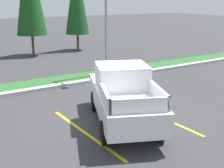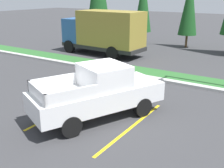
{
  "view_description": "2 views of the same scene",
  "coord_description": "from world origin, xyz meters",
  "px_view_note": "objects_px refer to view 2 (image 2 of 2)",
  "views": [
    {
      "loc": [
        -6.13,
        -9.43,
        4.41
      ],
      "look_at": [
        0.23,
        0.18,
        1.25
      ],
      "focal_mm": 51.24,
      "sensor_mm": 36.0,
      "label": 1
    },
    {
      "loc": [
        6.01,
        -8.76,
        4.7
      ],
      "look_at": [
        -0.16,
        0.77,
        0.92
      ],
      "focal_mm": 44.08,
      "sensor_mm": 36.0,
      "label": 2
    }
  ],
  "objects_px": {
    "pickup_truck_main": "(99,92)",
    "cypress_tree_center": "(189,5)",
    "cypress_tree_left_inner": "(143,3)",
    "cargo_truck_distant": "(104,31)"
  },
  "relations": [
    {
      "from": "pickup_truck_main",
      "to": "cypress_tree_center",
      "type": "xyz_separation_m",
      "value": [
        -1.92,
        16.19,
        2.66
      ]
    },
    {
      "from": "cargo_truck_distant",
      "to": "cypress_tree_left_inner",
      "type": "height_order",
      "value": "cypress_tree_left_inner"
    },
    {
      "from": "cargo_truck_distant",
      "to": "pickup_truck_main",
      "type": "bearing_deg",
      "value": -56.42
    },
    {
      "from": "cargo_truck_distant",
      "to": "cypress_tree_center",
      "type": "distance_m",
      "value": 8.12
    },
    {
      "from": "pickup_truck_main",
      "to": "cypress_tree_left_inner",
      "type": "relative_size",
      "value": 0.87
    },
    {
      "from": "cargo_truck_distant",
      "to": "cypress_tree_center",
      "type": "bearing_deg",
      "value": 55.09
    },
    {
      "from": "pickup_truck_main",
      "to": "cypress_tree_center",
      "type": "distance_m",
      "value": 16.52
    },
    {
      "from": "cypress_tree_center",
      "to": "cypress_tree_left_inner",
      "type": "bearing_deg",
      "value": -175.31
    },
    {
      "from": "pickup_truck_main",
      "to": "cypress_tree_center",
      "type": "height_order",
      "value": "cypress_tree_center"
    },
    {
      "from": "cypress_tree_left_inner",
      "to": "cypress_tree_center",
      "type": "xyz_separation_m",
      "value": [
        4.27,
        0.35,
        -0.04
      ]
    }
  ]
}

